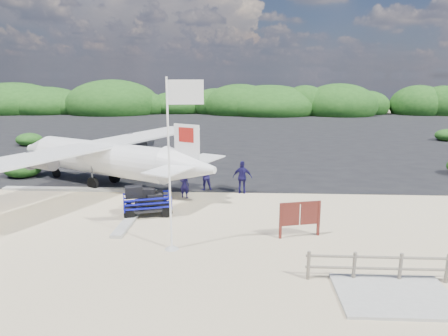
# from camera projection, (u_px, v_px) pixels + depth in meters

# --- Properties ---
(ground) EXTENTS (160.00, 160.00, 0.00)m
(ground) POSITION_uv_depth(u_px,v_px,m) (225.00, 224.00, 18.37)
(ground) COLOR beige
(asphalt_apron) EXTENTS (90.00, 50.00, 0.04)m
(asphalt_apron) POSITION_uv_depth(u_px,v_px,m) (237.00, 133.00, 47.56)
(asphalt_apron) COLOR #B2B2B2
(asphalt_apron) RESTS_ON ground
(lagoon) EXTENTS (9.00, 7.00, 0.40)m
(lagoon) POSITION_uv_depth(u_px,v_px,m) (50.00, 210.00, 20.27)
(lagoon) COLOR #B2B2B2
(lagoon) RESTS_ON ground
(walkway_pad) EXTENTS (3.50, 2.50, 0.10)m
(walkway_pad) POSITION_uv_depth(u_px,v_px,m) (395.00, 297.00, 12.27)
(walkway_pad) COLOR #B2B2B2
(walkway_pad) RESTS_ON ground
(vegetation_band) EXTENTS (124.00, 8.00, 4.40)m
(vegetation_band) POSITION_uv_depth(u_px,v_px,m) (240.00, 113.00, 71.88)
(vegetation_band) COLOR #B2B2B2
(vegetation_band) RESTS_ON ground
(fence) EXTENTS (6.40, 2.00, 1.10)m
(fence) POSITION_uv_depth(u_px,v_px,m) (399.00, 281.00, 13.22)
(fence) COLOR #B2B2B2
(fence) RESTS_ON ground
(baggage_cart) EXTENTS (2.77, 2.08, 1.23)m
(baggage_cart) POSITION_uv_depth(u_px,v_px,m) (148.00, 215.00, 19.47)
(baggage_cart) COLOR #0B0EAE
(baggage_cart) RESTS_ON ground
(flagpole) EXTENTS (1.40, 0.76, 6.62)m
(flagpole) POSITION_uv_depth(u_px,v_px,m) (172.00, 249.00, 15.69)
(flagpole) COLOR white
(flagpole) RESTS_ON ground
(signboard) EXTENTS (1.90, 0.65, 1.58)m
(signboard) POSITION_uv_depth(u_px,v_px,m) (299.00, 237.00, 16.88)
(signboard) COLOR maroon
(signboard) RESTS_ON ground
(crew_a) EXTENTS (0.60, 0.45, 1.49)m
(crew_a) POSITION_uv_depth(u_px,v_px,m) (184.00, 185.00, 22.14)
(crew_a) COLOR #171246
(crew_a) RESTS_ON ground
(crew_b) EXTENTS (0.94, 0.78, 1.74)m
(crew_b) POSITION_uv_depth(u_px,v_px,m) (205.00, 176.00, 23.59)
(crew_b) COLOR #171246
(crew_b) RESTS_ON ground
(crew_c) EXTENTS (1.17, 0.60, 1.91)m
(crew_c) POSITION_uv_depth(u_px,v_px,m) (242.00, 177.00, 22.91)
(crew_c) COLOR #171246
(crew_c) RESTS_ON ground
(aircraft_large) EXTENTS (23.71, 23.71, 5.32)m
(aircraft_large) POSITION_uv_depth(u_px,v_px,m) (332.00, 149.00, 37.15)
(aircraft_large) COLOR #B2B2B2
(aircraft_large) RESTS_ON ground
(aircraft_small) EXTENTS (10.36, 10.36, 2.64)m
(aircraft_small) POSITION_uv_depth(u_px,v_px,m) (190.00, 125.00, 55.27)
(aircraft_small) COLOR #B2B2B2
(aircraft_small) RESTS_ON ground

